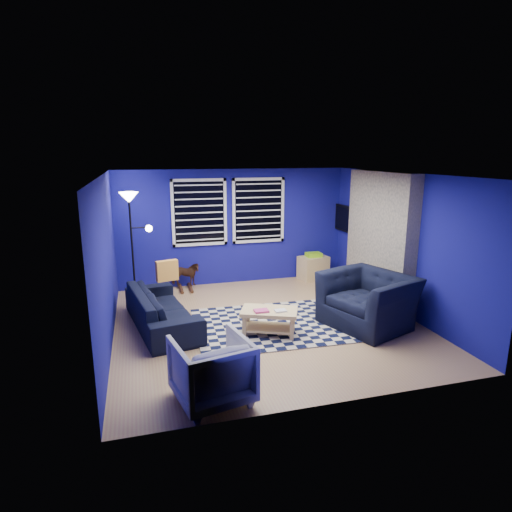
{
  "coord_description": "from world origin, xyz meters",
  "views": [
    {
      "loc": [
        -2.0,
        -6.51,
        2.83
      ],
      "look_at": [
        -0.11,
        0.3,
        1.12
      ],
      "focal_mm": 30.0,
      "sensor_mm": 36.0,
      "label": 1
    }
  ],
  "objects_px": {
    "tv": "(346,219)",
    "armchair_bent": "(212,370)",
    "coffee_table": "(269,317)",
    "cabinet": "(313,267)",
    "sofa": "(162,309)",
    "floor_lamp": "(131,212)",
    "armchair_big": "(368,300)",
    "rocking_horse": "(185,275)"
  },
  "relations": [
    {
      "from": "cabinet",
      "to": "floor_lamp",
      "type": "bearing_deg",
      "value": 172.77
    },
    {
      "from": "sofa",
      "to": "armchair_big",
      "type": "height_order",
      "value": "armchair_big"
    },
    {
      "from": "sofa",
      "to": "cabinet",
      "type": "height_order",
      "value": "sofa"
    },
    {
      "from": "rocking_horse",
      "to": "floor_lamp",
      "type": "distance_m",
      "value": 1.75
    },
    {
      "from": "sofa",
      "to": "floor_lamp",
      "type": "bearing_deg",
      "value": 4.35
    },
    {
      "from": "coffee_table",
      "to": "floor_lamp",
      "type": "relative_size",
      "value": 0.48
    },
    {
      "from": "armchair_bent",
      "to": "tv",
      "type": "bearing_deg",
      "value": -144.66
    },
    {
      "from": "tv",
      "to": "rocking_horse",
      "type": "bearing_deg",
      "value": 176.13
    },
    {
      "from": "rocking_horse",
      "to": "coffee_table",
      "type": "distance_m",
      "value": 2.88
    },
    {
      "from": "coffee_table",
      "to": "rocking_horse",
      "type": "bearing_deg",
      "value": 110.88
    },
    {
      "from": "tv",
      "to": "armchair_bent",
      "type": "xyz_separation_m",
      "value": [
        -3.74,
        -4.05,
        -1.01
      ]
    },
    {
      "from": "armchair_big",
      "to": "rocking_horse",
      "type": "bearing_deg",
      "value": -155.82
    },
    {
      "from": "floor_lamp",
      "to": "sofa",
      "type": "bearing_deg",
      "value": -75.44
    },
    {
      "from": "sofa",
      "to": "floor_lamp",
      "type": "distance_m",
      "value": 2.15
    },
    {
      "from": "sofa",
      "to": "rocking_horse",
      "type": "distance_m",
      "value": 1.99
    },
    {
      "from": "tv",
      "to": "sofa",
      "type": "xyz_separation_m",
      "value": [
        -4.17,
        -1.66,
        -1.09
      ]
    },
    {
      "from": "tv",
      "to": "floor_lamp",
      "type": "xyz_separation_m",
      "value": [
        -4.57,
        -0.1,
        0.33
      ]
    },
    {
      "from": "tv",
      "to": "armchair_big",
      "type": "height_order",
      "value": "tv"
    },
    {
      "from": "armchair_big",
      "to": "cabinet",
      "type": "relative_size",
      "value": 1.91
    },
    {
      "from": "armchair_big",
      "to": "armchair_bent",
      "type": "relative_size",
      "value": 1.59
    },
    {
      "from": "tv",
      "to": "armchair_bent",
      "type": "relative_size",
      "value": 1.18
    },
    {
      "from": "rocking_horse",
      "to": "floor_lamp",
      "type": "height_order",
      "value": "floor_lamp"
    },
    {
      "from": "tv",
      "to": "coffee_table",
      "type": "bearing_deg",
      "value": -136.1
    },
    {
      "from": "armchair_bent",
      "to": "floor_lamp",
      "type": "height_order",
      "value": "floor_lamp"
    },
    {
      "from": "armchair_bent",
      "to": "coffee_table",
      "type": "bearing_deg",
      "value": -138.64
    },
    {
      "from": "cabinet",
      "to": "floor_lamp",
      "type": "xyz_separation_m",
      "value": [
        -3.92,
        -0.35,
        1.45
      ]
    },
    {
      "from": "cabinet",
      "to": "armchair_big",
      "type": "bearing_deg",
      "value": -106.37
    },
    {
      "from": "armchair_big",
      "to": "armchair_bent",
      "type": "bearing_deg",
      "value": -82.53
    },
    {
      "from": "tv",
      "to": "armchair_bent",
      "type": "bearing_deg",
      "value": -132.7
    },
    {
      "from": "armchair_big",
      "to": "sofa",
      "type": "bearing_deg",
      "value": -124.92
    },
    {
      "from": "coffee_table",
      "to": "cabinet",
      "type": "distance_m",
      "value": 3.3
    },
    {
      "from": "armchair_bent",
      "to": "armchair_big",
      "type": "bearing_deg",
      "value": -164.07
    },
    {
      "from": "coffee_table",
      "to": "floor_lamp",
      "type": "height_order",
      "value": "floor_lamp"
    },
    {
      "from": "tv",
      "to": "cabinet",
      "type": "xyz_separation_m",
      "value": [
        -0.65,
        0.25,
        -1.13
      ]
    },
    {
      "from": "coffee_table",
      "to": "floor_lamp",
      "type": "bearing_deg",
      "value": 130.76
    },
    {
      "from": "armchair_big",
      "to": "floor_lamp",
      "type": "relative_size",
      "value": 0.64
    },
    {
      "from": "armchair_big",
      "to": "armchair_bent",
      "type": "height_order",
      "value": "armchair_big"
    },
    {
      "from": "sofa",
      "to": "coffee_table",
      "type": "distance_m",
      "value": 1.8
    },
    {
      "from": "armchair_bent",
      "to": "coffee_table",
      "type": "height_order",
      "value": "armchair_bent"
    },
    {
      "from": "cabinet",
      "to": "rocking_horse",
      "type": "bearing_deg",
      "value": 167.89
    },
    {
      "from": "armchair_bent",
      "to": "cabinet",
      "type": "bearing_deg",
      "value": -137.64
    },
    {
      "from": "coffee_table",
      "to": "armchair_big",
      "type": "bearing_deg",
      "value": -2.42
    }
  ]
}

